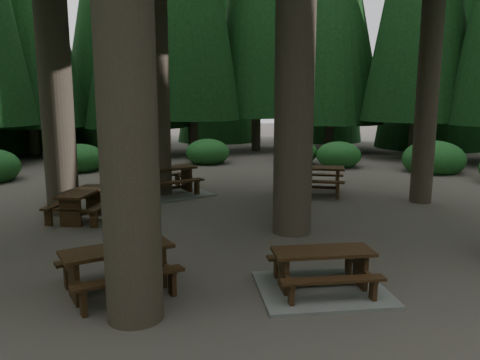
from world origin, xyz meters
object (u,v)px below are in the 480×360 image
object	(u,v)px
picnic_table_b	(84,200)
picnic_table_d	(312,176)
picnic_table_c	(164,185)
picnic_table_a	(322,278)
picnic_table_e	(118,262)

from	to	relation	value
picnic_table_b	picnic_table_d	distance (m)	6.83
picnic_table_b	picnic_table_c	bearing A→B (deg)	-19.63
picnic_table_a	picnic_table_c	world-z (taller)	picnic_table_c
picnic_table_c	picnic_table_a	bearing A→B (deg)	-97.17
picnic_table_b	picnic_table_e	distance (m)	4.72
picnic_table_b	picnic_table_c	xyz separation A→B (m)	(2.24, 2.36, -0.18)
picnic_table_b	picnic_table_c	distance (m)	3.25
picnic_table_d	picnic_table_e	bearing A→B (deg)	-108.41
picnic_table_c	picnic_table_e	xyz separation A→B (m)	(-1.56, -7.03, 0.18)
picnic_table_b	picnic_table_e	xyz separation A→B (m)	(0.67, -4.67, -0.01)
picnic_table_d	picnic_table_c	bearing A→B (deg)	-166.11
picnic_table_b	picnic_table_c	world-z (taller)	picnic_table_c
picnic_table_c	picnic_table_d	world-z (taller)	picnic_table_c
picnic_table_c	picnic_table_b	bearing A→B (deg)	-151.22
picnic_table_c	picnic_table_e	world-z (taller)	picnic_table_c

